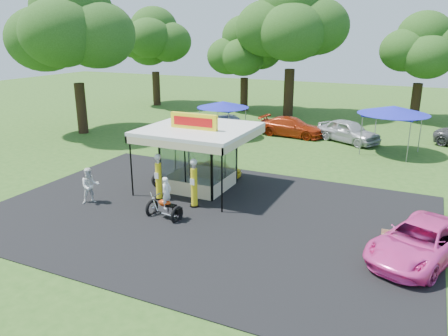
% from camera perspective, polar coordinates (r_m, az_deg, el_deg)
% --- Properties ---
extents(ground, '(120.00, 120.00, 0.00)m').
position_cam_1_polar(ground, '(18.89, -5.03, -8.20)').
color(ground, '#2B531A').
rests_on(ground, ground).
extents(asphalt_apron, '(20.00, 14.00, 0.04)m').
position_cam_1_polar(asphalt_apron, '(20.47, -2.21, -5.99)').
color(asphalt_apron, black).
rests_on(asphalt_apron, ground).
extents(gas_station_kiosk, '(5.40, 5.40, 4.18)m').
position_cam_1_polar(gas_station_kiosk, '(23.26, -3.25, 1.50)').
color(gas_station_kiosk, white).
rests_on(gas_station_kiosk, ground).
extents(gas_pump_left, '(0.45, 0.45, 2.41)m').
position_cam_1_polar(gas_pump_left, '(22.02, -8.54, -1.30)').
color(gas_pump_left, black).
rests_on(gas_pump_left, ground).
extents(gas_pump_right, '(0.45, 0.45, 2.44)m').
position_cam_1_polar(gas_pump_right, '(20.90, -3.93, -2.13)').
color(gas_pump_right, black).
rests_on(gas_pump_right, ground).
extents(motorcycle, '(1.79, 0.99, 2.07)m').
position_cam_1_polar(motorcycle, '(19.86, -7.60, -4.44)').
color(motorcycle, black).
rests_on(motorcycle, ground).
extents(spare_tires, '(0.85, 0.76, 0.69)m').
position_cam_1_polar(spare_tires, '(24.21, -8.66, -1.63)').
color(spare_tires, black).
rests_on(spare_tires, ground).
extents(a_frame_sign, '(0.56, 0.53, 0.97)m').
position_cam_1_polar(a_frame_sign, '(17.78, 20.61, -9.26)').
color(a_frame_sign, '#593819').
rests_on(a_frame_sign, ground).
extents(kiosk_car, '(2.82, 1.13, 0.96)m').
position_cam_1_polar(kiosk_car, '(25.51, -0.85, -0.09)').
color(kiosk_car, yellow).
rests_on(kiosk_car, ground).
extents(pink_sedan, '(4.14, 5.68, 1.43)m').
position_cam_1_polar(pink_sedan, '(17.89, 24.25, -8.75)').
color(pink_sedan, '#FB44AE').
rests_on(pink_sedan, ground).
extents(spectator_west, '(1.10, 1.12, 1.82)m').
position_cam_1_polar(spectator_west, '(22.40, -17.10, -2.23)').
color(spectator_west, white).
rests_on(spectator_west, ground).
extents(bg_car_a, '(4.98, 3.84, 1.58)m').
position_cam_1_polar(bg_car_a, '(35.73, 0.52, 5.49)').
color(bg_car_a, silver).
rests_on(bg_car_a, ground).
extents(bg_car_b, '(5.41, 2.60, 1.52)m').
position_cam_1_polar(bg_car_b, '(35.97, 8.82, 5.32)').
color(bg_car_b, '#A72C0C').
rests_on(bg_car_b, ground).
extents(bg_car_c, '(5.40, 4.15, 1.72)m').
position_cam_1_polar(bg_car_c, '(34.85, 15.93, 4.64)').
color(bg_car_c, '#A9A9AE').
rests_on(bg_car_c, ground).
extents(tent_west, '(4.13, 4.13, 2.89)m').
position_cam_1_polar(tent_west, '(34.94, -0.14, 8.27)').
color(tent_west, gray).
rests_on(tent_west, ground).
extents(tent_east, '(4.77, 4.77, 3.34)m').
position_cam_1_polar(tent_east, '(32.11, 21.28, 7.02)').
color(tent_east, gray).
rests_on(tent_east, ground).
extents(oak_far_a, '(8.96, 8.96, 10.62)m').
position_cam_1_polar(oak_far_a, '(51.34, -9.08, 15.61)').
color(oak_far_a, black).
rests_on(oak_far_a, ground).
extents(oak_far_b, '(8.06, 8.06, 9.62)m').
position_cam_1_polar(oak_far_b, '(47.15, 2.71, 14.91)').
color(oak_far_b, black).
rests_on(oak_far_b, ground).
extents(oak_far_c, '(11.16, 11.16, 13.15)m').
position_cam_1_polar(oak_far_c, '(44.43, 8.81, 17.43)').
color(oak_far_c, black).
rests_on(oak_far_c, ground).
extents(oak_far_d, '(8.22, 8.22, 9.79)m').
position_cam_1_polar(oak_far_d, '(45.34, 24.45, 13.46)').
color(oak_far_d, black).
rests_on(oak_far_d, ground).
extents(oak_near, '(10.65, 10.65, 12.26)m').
position_cam_1_polar(oak_near, '(37.89, -18.95, 15.78)').
color(oak_near, black).
rests_on(oak_near, ground).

